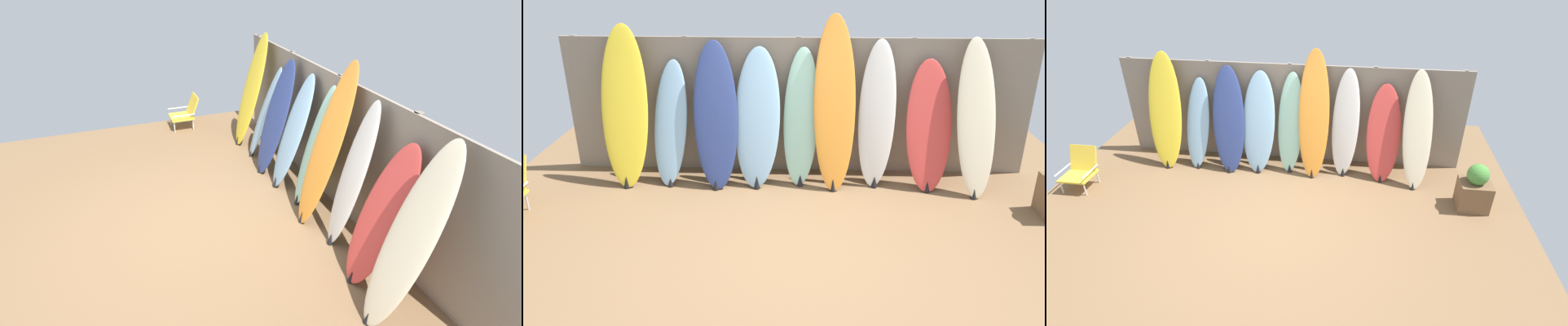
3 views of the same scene
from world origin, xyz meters
TOP-DOWN VIEW (x-y plane):
  - ground at (0.00, 0.00)m, footprint 7.68×7.68m
  - fence_back at (-0.00, 2.01)m, footprint 6.08×0.11m
  - surfboard_yellow_0 at (-2.16, 1.59)m, footprint 0.62×0.69m
  - surfboard_skyblue_1 at (-1.61, 1.64)m, footprint 0.51×0.67m
  - surfboard_navy_2 at (-1.02, 1.57)m, footprint 0.61×0.68m
  - surfboard_skyblue_3 at (-0.50, 1.62)m, footprint 0.62×0.66m
  - surfboard_seafoam_4 at (0.05, 1.68)m, footprint 0.50×0.56m
  - surfboard_orange_5 at (0.46, 1.61)m, footprint 0.54×0.69m
  - surfboard_white_6 at (1.00, 1.66)m, footprint 0.51×0.54m
  - surfboard_red_7 at (1.64, 1.60)m, footprint 0.56×0.62m
  - surfboard_cream_8 at (2.18, 1.50)m, footprint 0.53×0.79m
  - beach_chair at (-3.34, 0.63)m, footprint 0.50×0.56m

SIDE VIEW (x-z plane):
  - ground at x=0.00m, z-range 0.00..0.00m
  - beach_chair at x=-3.34m, z-range 0.00..0.65m
  - surfboard_skyblue_1 at x=-1.61m, z-range -0.01..1.54m
  - surfboard_red_7 at x=1.64m, z-range -0.01..1.57m
  - surfboard_seafoam_4 at x=0.05m, z-range -0.01..1.70m
  - surfboard_skyblue_3 at x=-0.50m, z-range -0.01..1.71m
  - surfboard_navy_2 at x=-1.02m, z-range -0.01..1.79m
  - fence_back at x=0.00m, z-range 0.00..1.80m
  - surfboard_white_6 at x=1.00m, z-range -0.01..1.81m
  - surfboard_cream_8 at x=2.18m, z-range -0.01..1.85m
  - surfboard_yellow_0 at x=-2.16m, z-range -0.01..1.98m
  - surfboard_orange_5 at x=0.46m, z-range -0.02..2.10m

